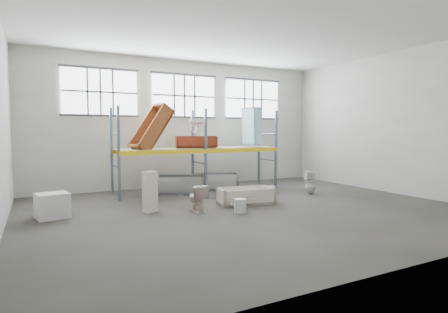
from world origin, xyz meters
TOP-DOWN VIEW (x-y plane):
  - floor at (0.00, 0.00)m, footprint 12.00×10.00m
  - ceiling at (0.00, 0.00)m, footprint 12.00×10.00m
  - wall_back at (0.00, 5.05)m, footprint 12.00×0.10m
  - wall_front at (0.00, -5.05)m, footprint 12.00×0.10m
  - wall_right at (6.05, 0.00)m, footprint 0.10×10.00m
  - window_left at (-3.20, 4.94)m, footprint 2.60×0.04m
  - window_mid at (0.00, 4.94)m, footprint 2.60×0.04m
  - window_right at (3.20, 4.94)m, footprint 2.60×0.04m
  - rack_upright_la at (-3.00, 2.90)m, footprint 0.08×0.08m
  - rack_upright_lb at (-3.00, 4.10)m, footprint 0.08×0.08m
  - rack_upright_ma at (0.00, 2.90)m, footprint 0.08×0.08m
  - rack_upright_mb at (0.00, 4.10)m, footprint 0.08×0.08m
  - rack_upright_ra at (3.00, 2.90)m, footprint 0.08×0.08m
  - rack_upright_rb at (3.00, 4.10)m, footprint 0.08×0.08m
  - rack_beam_front at (0.00, 2.90)m, footprint 6.00×0.10m
  - rack_beam_back at (0.00, 4.10)m, footprint 6.00×0.10m
  - shelf_deck at (0.00, 3.50)m, footprint 5.90×1.10m
  - wet_patch at (0.00, 2.70)m, footprint 1.80×1.80m
  - bathtub_beige at (0.30, 0.65)m, footprint 1.76×1.02m
  - cistern_spare at (1.18, 0.73)m, footprint 0.43×0.26m
  - sink_in_tub at (0.39, 0.46)m, footprint 0.55×0.55m
  - toilet_beige at (-1.39, 0.43)m, footprint 0.42×0.73m
  - cistern_tall at (-2.59, 0.89)m, footprint 0.42×0.35m
  - toilet_white at (3.20, 1.09)m, footprint 0.49×0.49m
  - steel_tub_left at (-0.74, 3.48)m, footprint 1.84×1.38m
  - steel_tub_right at (0.84, 3.74)m, footprint 1.72×1.22m
  - rust_tub_flat at (-0.12, 3.48)m, footprint 1.58×1.02m
  - rust_tub_tilted at (-1.76, 3.53)m, footprint 1.56×1.08m
  - sink_on_shelf at (-0.07, 3.39)m, footprint 0.79×0.70m
  - blue_tub_upright at (2.24, 3.47)m, footprint 0.63×0.78m
  - bucket at (-0.45, -0.32)m, footprint 0.40×0.40m
  - carton_near at (-4.98, 1.36)m, footprint 0.85×0.77m
  - carton_far at (-4.92, 1.70)m, footprint 0.62×0.62m

SIDE VIEW (x-z plane):
  - floor at x=0.00m, z-range -0.10..0.00m
  - wet_patch at x=0.00m, z-range 0.00..0.00m
  - sink_in_tub at x=0.39m, z-range 0.09..0.23m
  - bucket at x=-0.45m, z-range 0.00..0.38m
  - bathtub_beige at x=0.30m, z-range 0.00..0.49m
  - carton_far at x=-4.92m, z-range 0.00..0.51m
  - cistern_spare at x=1.18m, z-range 0.09..0.47m
  - steel_tub_right at x=0.84m, z-range 0.00..0.58m
  - steel_tub_left at x=-0.74m, z-range 0.00..0.61m
  - carton_near at x=-4.98m, z-range 0.00..0.64m
  - toilet_beige at x=-1.39m, z-range 0.00..0.74m
  - toilet_white at x=3.20m, z-range 0.00..0.84m
  - cistern_tall at x=-2.59m, z-range 0.00..1.11m
  - rack_upright_la at x=-3.00m, z-range 0.00..3.00m
  - rack_upright_lb at x=-3.00m, z-range 0.00..3.00m
  - rack_upright_ma at x=0.00m, z-range 0.00..3.00m
  - rack_upright_mb at x=0.00m, z-range 0.00..3.00m
  - rack_upright_ra at x=3.00m, z-range 0.00..3.00m
  - rack_upright_rb at x=3.00m, z-range 0.00..3.00m
  - rack_beam_front at x=0.00m, z-range 1.43..1.57m
  - rack_beam_back at x=0.00m, z-range 1.43..1.57m
  - shelf_deck at x=0.00m, z-range 1.57..1.59m
  - rust_tub_flat at x=-0.12m, z-range 1.62..2.02m
  - sink_on_shelf at x=-0.07m, z-range 1.81..2.38m
  - rust_tub_tilted at x=-1.76m, z-range 1.43..3.16m
  - blue_tub_upright at x=2.24m, z-range 1.66..3.13m
  - wall_back at x=0.00m, z-range 0.00..5.00m
  - wall_front at x=0.00m, z-range 0.00..5.00m
  - wall_right at x=6.05m, z-range 0.00..5.00m
  - window_left at x=-3.20m, z-range 2.80..4.40m
  - window_mid at x=0.00m, z-range 2.80..4.40m
  - window_right at x=3.20m, z-range 2.80..4.40m
  - ceiling at x=0.00m, z-range 5.00..5.10m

